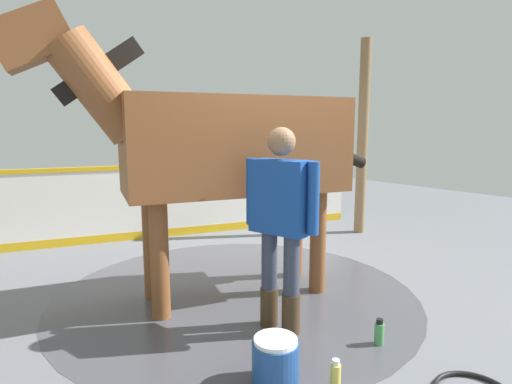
% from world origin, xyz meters
% --- Properties ---
extents(ground_plane, '(16.00, 16.00, 0.02)m').
position_xyz_m(ground_plane, '(0.00, 0.00, -0.01)').
color(ground_plane, slate).
extents(wet_patch, '(3.56, 3.56, 0.00)m').
position_xyz_m(wet_patch, '(0.37, 0.01, 0.00)').
color(wet_patch, '#4C4C54').
rests_on(wet_patch, ground).
extents(barrier_wall, '(5.53, 1.68, 1.10)m').
position_xyz_m(barrier_wall, '(-0.32, -2.38, 0.51)').
color(barrier_wall, white).
rests_on(barrier_wall, ground).
extents(roof_post_far, '(0.16, 0.16, 2.95)m').
position_xyz_m(roof_post_far, '(-2.60, -0.79, 1.47)').
color(roof_post_far, olive).
rests_on(roof_post_far, ground).
extents(horse, '(3.37, 1.42, 2.61)m').
position_xyz_m(horse, '(0.50, -0.02, 1.49)').
color(horse, brown).
rests_on(horse, ground).
extents(handler, '(0.34, 0.65, 1.65)m').
position_xyz_m(handler, '(0.52, 0.83, 0.95)').
color(handler, '#47331E').
rests_on(handler, ground).
extents(wash_bucket, '(0.31, 0.31, 0.31)m').
position_xyz_m(wash_bucket, '(1.03, 1.36, 0.15)').
color(wash_bucket, '#1E478C').
rests_on(wash_bucket, ground).
extents(bottle_shampoo, '(0.07, 0.07, 0.19)m').
position_xyz_m(bottle_shampoo, '(0.76, 1.64, 0.09)').
color(bottle_shampoo, '#D8CC4C').
rests_on(bottle_shampoo, ground).
extents(bottle_spray, '(0.07, 0.07, 0.21)m').
position_xyz_m(bottle_spray, '(0.09, 1.49, 0.09)').
color(bottle_spray, '#4CA559').
rests_on(bottle_spray, ground).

